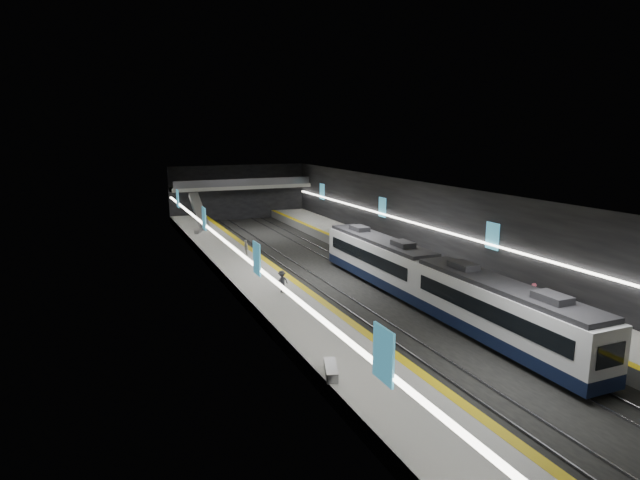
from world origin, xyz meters
name	(u,v)px	position (x,y,z in m)	size (l,w,h in m)	color
ground	(340,278)	(0.00, 0.00, 0.00)	(70.00, 70.00, 0.00)	black
ceiling	(340,188)	(0.00, 0.00, 8.00)	(20.00, 70.00, 0.04)	beige
wall_left	(228,243)	(-10.00, 0.00, 4.00)	(0.04, 70.00, 8.00)	black
wall_right	(435,226)	(10.00, 0.00, 4.00)	(0.04, 70.00, 8.00)	black
wall_back	(239,192)	(0.00, 35.00, 4.00)	(20.00, 0.04, 8.00)	black
platform_left	(259,282)	(-7.50, 0.00, 0.50)	(5.00, 70.00, 1.00)	slate
tile_surface_left	(258,276)	(-7.50, 0.00, 1.01)	(5.00, 70.00, 0.02)	#9A9A96
tactile_strip_left	(283,273)	(-5.30, 0.00, 1.02)	(0.60, 70.00, 0.02)	#DBB90B
platform_right	(411,264)	(7.50, 0.00, 0.50)	(5.00, 70.00, 1.00)	slate
tile_surface_right	(412,259)	(7.50, 0.00, 1.01)	(5.00, 70.00, 0.02)	#9A9A96
tactile_strip_right	(391,261)	(5.30, 0.00, 1.02)	(0.60, 70.00, 0.02)	#DBB90B
rails	(340,277)	(0.00, 0.00, 0.06)	(6.52, 70.00, 0.12)	gray
train	(429,280)	(2.50, -10.12, 2.20)	(2.69, 30.04, 3.60)	black
ad_posters	(335,226)	(0.00, 1.00, 4.50)	(19.94, 53.50, 2.20)	teal
cove_light_left	(230,245)	(-9.80, 0.00, 3.80)	(0.25, 68.60, 0.12)	white
cove_light_right	(433,228)	(9.80, 0.00, 3.80)	(0.25, 68.60, 0.12)	white
mezzanine_bridge	(242,187)	(0.00, 32.93, 5.04)	(20.00, 3.00, 1.50)	gray
escalator	(199,211)	(-7.50, 26.00, 2.90)	(1.20, 8.00, 0.60)	#99999E
bench_left_near	(331,370)	(-9.50, -19.19, 1.25)	(0.57, 2.05, 0.50)	#99999E
bench_left_far	(198,231)	(-8.55, 21.20, 1.23)	(0.51, 1.85, 0.45)	#99999E
bench_right_near	(567,305)	(9.50, -16.26, 1.22)	(0.49, 1.77, 0.43)	#99999E
bench_right_far	(406,250)	(8.76, 2.96, 1.20)	(0.45, 1.60, 0.39)	#99999E
passenger_right_a	(534,297)	(7.08, -15.62, 1.94)	(0.68, 0.45, 1.88)	#D14E67
passenger_left_a	(246,248)	(-6.46, 7.61, 1.77)	(0.90, 0.38, 1.54)	beige
passenger_left_b	(282,281)	(-7.18, -5.11, 1.83)	(1.07, 0.62, 1.66)	#46464E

